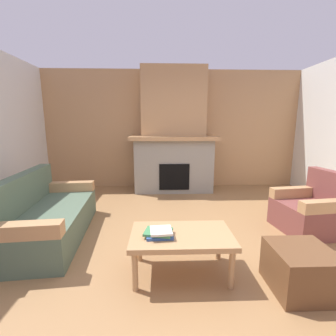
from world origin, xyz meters
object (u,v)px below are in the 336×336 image
couch (46,217)px  armchair (312,211)px  fireplace (173,139)px  ottoman (301,269)px  coffee_table (181,238)px

couch → armchair: same height
armchair → fireplace: bearing=129.8°
couch → ottoman: (2.78, -1.10, -0.09)m
fireplace → armchair: 2.98m
fireplace → armchair: bearing=-50.2°
couch → coffee_table: bearing=-25.6°
armchair → ottoman: size_ratio=1.63×
coffee_table → ottoman: size_ratio=1.92×
coffee_table → ottoman: (1.06, -0.28, -0.18)m
armchair → coffee_table: bearing=-154.9°
couch → armchair: 3.64m
fireplace → couch: bearing=-128.7°
couch → armchair: bearing=1.2°
couch → coffee_table: (1.72, -0.82, 0.09)m
couch → armchair: size_ratio=2.20×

